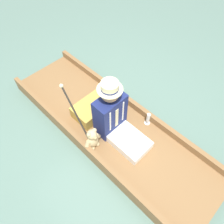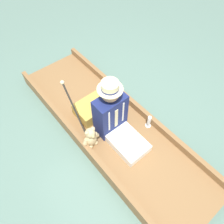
{
  "view_description": "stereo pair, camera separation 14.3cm",
  "coord_description": "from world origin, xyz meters",
  "px_view_note": "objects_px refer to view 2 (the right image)",
  "views": [
    {
      "loc": [
        1.11,
        1.17,
        2.57
      ],
      "look_at": [
        0.02,
        0.08,
        0.51
      ],
      "focal_mm": 35.0,
      "sensor_mm": 36.0,
      "label": 1
    },
    {
      "loc": [
        1.01,
        1.26,
        2.57
      ],
      "look_at": [
        0.02,
        0.08,
        0.51
      ],
      "focal_mm": 35.0,
      "sensor_mm": 36.0,
      "label": 2
    }
  ],
  "objects_px": {
    "seated_person": "(114,118)",
    "wine_glass": "(149,121)",
    "walking_cane": "(76,112)",
    "teddy_bear": "(91,138)"
  },
  "relations": [
    {
      "from": "teddy_bear",
      "to": "walking_cane",
      "type": "bearing_deg",
      "value": -82.69
    },
    {
      "from": "wine_glass",
      "to": "walking_cane",
      "type": "bearing_deg",
      "value": -31.3
    },
    {
      "from": "seated_person",
      "to": "wine_glass",
      "type": "xyz_separation_m",
      "value": [
        -0.4,
        0.22,
        -0.2
      ]
    },
    {
      "from": "teddy_bear",
      "to": "wine_glass",
      "type": "xyz_separation_m",
      "value": [
        -0.74,
        0.25,
        -0.05
      ]
    },
    {
      "from": "teddy_bear",
      "to": "wine_glass",
      "type": "height_order",
      "value": "teddy_bear"
    },
    {
      "from": "walking_cane",
      "to": "seated_person",
      "type": "bearing_deg",
      "value": 145.61
    },
    {
      "from": "seated_person",
      "to": "teddy_bear",
      "type": "xyz_separation_m",
      "value": [
        0.33,
        -0.04,
        -0.15
      ]
    },
    {
      "from": "seated_person",
      "to": "walking_cane",
      "type": "height_order",
      "value": "seated_person"
    },
    {
      "from": "seated_person",
      "to": "wine_glass",
      "type": "relative_size",
      "value": 4.38
    },
    {
      "from": "seated_person",
      "to": "walking_cane",
      "type": "distance_m",
      "value": 0.47
    }
  ]
}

